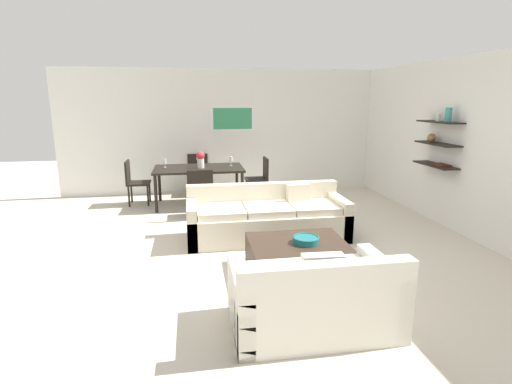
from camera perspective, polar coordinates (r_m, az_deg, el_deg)
ground_plane at (r=5.79m, az=2.27°, el=-7.62°), size 18.00×18.00×0.00m
back_wall_unit at (r=8.96m, az=-0.35°, el=8.74°), size 8.40×0.09×2.70m
right_wall_shelf_unit at (r=7.23m, az=25.70°, el=6.32°), size 0.34×8.20×2.70m
sofa_beige at (r=6.00m, az=1.62°, el=-3.90°), size 2.38×0.90×0.78m
loveseat_white at (r=3.77m, az=8.34°, el=-14.90°), size 1.49×0.90×0.78m
coffee_table at (r=4.90m, az=6.01°, el=-9.30°), size 1.16×0.93×0.38m
decorative_bowl at (r=4.80m, az=7.19°, el=-6.82°), size 0.32×0.32×0.08m
dining_table at (r=7.86m, az=-8.25°, el=3.02°), size 1.73×1.03×0.75m
dining_chair_head at (r=8.79m, az=-8.35°, el=2.93°), size 0.44×0.44×0.88m
dining_chair_foot at (r=6.99m, az=-8.03°, el=0.26°), size 0.44×0.44×0.88m
dining_chair_right_far at (r=8.23m, az=0.62°, el=2.37°), size 0.44×0.44×0.88m
dining_chair_left_far at (r=8.19m, az=-17.15°, el=1.72°), size 0.44×0.44×0.88m
wine_glass_left_far at (r=7.97m, az=-13.01°, el=4.27°), size 0.06×0.06×0.17m
wine_glass_right_far at (r=7.99m, az=-3.63°, el=4.72°), size 0.07×0.07×0.18m
wine_glass_head at (r=8.27m, az=-8.36°, el=4.84°), size 0.06×0.06×0.17m
centerpiece_vase at (r=7.77m, az=-7.98°, el=4.72°), size 0.16×0.16×0.32m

